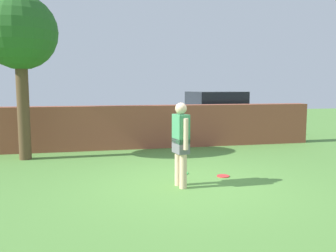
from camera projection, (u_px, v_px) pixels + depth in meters
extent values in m
plane|color=#568C3D|center=(189.00, 184.00, 6.86)|extent=(40.00, 40.00, 0.00)
cube|color=brown|center=(103.00, 128.00, 10.62)|extent=(13.60, 0.50, 1.33)
cylinder|color=brown|center=(23.00, 107.00, 9.08)|extent=(0.31, 0.31, 2.78)
sphere|color=#286023|center=(20.00, 32.00, 8.86)|extent=(1.90, 1.90, 1.90)
cylinder|color=beige|center=(178.00, 164.00, 6.76)|extent=(0.14, 0.14, 0.85)
cylinder|color=beige|center=(183.00, 166.00, 6.55)|extent=(0.14, 0.14, 0.85)
cube|color=slate|center=(181.00, 146.00, 6.61)|extent=(0.28, 0.39, 0.28)
cube|color=#3F8C59|center=(181.00, 129.00, 6.58)|extent=(0.28, 0.39, 0.55)
sphere|color=beige|center=(181.00, 108.00, 6.53)|extent=(0.22, 0.22, 0.22)
cylinder|color=beige|center=(176.00, 131.00, 6.79)|extent=(0.09, 0.09, 0.58)
cylinder|color=beige|center=(186.00, 134.00, 6.38)|extent=(0.09, 0.09, 0.58)
cube|color=#B7B7BC|center=(216.00, 118.00, 13.46)|extent=(4.40, 2.29, 0.80)
cube|color=#1E2328|center=(216.00, 99.00, 13.39)|extent=(2.20, 1.78, 0.60)
cylinder|color=black|center=(193.00, 132.00, 12.24)|extent=(0.67, 0.31, 0.64)
cylinder|color=black|center=(175.00, 127.00, 13.82)|extent=(0.67, 0.31, 0.64)
cylinder|color=black|center=(259.00, 129.00, 13.20)|extent=(0.67, 0.31, 0.64)
cylinder|color=black|center=(235.00, 124.00, 14.78)|extent=(0.67, 0.31, 0.64)
cylinder|color=red|center=(223.00, 176.00, 7.47)|extent=(0.27, 0.27, 0.02)
cylinder|color=green|center=(182.00, 173.00, 7.70)|extent=(0.27, 0.27, 0.02)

